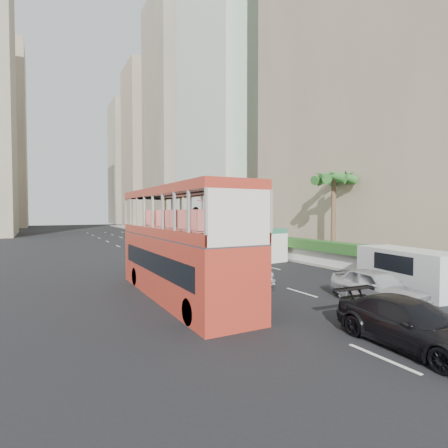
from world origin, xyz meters
TOP-DOWN VIEW (x-y plane):
  - ground_plane at (0.00, 0.00)m, footprint 200.00×200.00m
  - double_decker_bus at (-6.00, 0.00)m, footprint 2.50×11.00m
  - car_silver_lane_a at (-2.25, 1.17)m, footprint 2.09×4.68m
  - car_silver_lane_b at (1.05, -5.15)m, footprint 2.09×4.49m
  - car_black at (-2.21, -8.87)m, footprint 2.25×4.88m
  - van_asset at (0.84, 16.92)m, footprint 2.74×4.93m
  - minibus_near at (0.99, 10.43)m, footprint 2.46×5.91m
  - minibus_far at (4.38, 9.55)m, footprint 2.55×6.09m
  - panel_van_near at (4.49, -4.32)m, footprint 3.04×5.53m
  - panel_van_far at (4.20, 22.87)m, footprint 2.44×5.51m
  - sidewalk at (9.00, 25.00)m, footprint 6.00×120.00m
  - kerb_wall at (6.20, 14.00)m, footprint 0.30×44.00m
  - hedge at (6.20, 14.00)m, footprint 1.10×44.00m
  - palm_tree at (7.80, 4.00)m, footprint 0.36×0.36m
  - shell_station at (10.00, 23.00)m, footprint 6.50×8.00m
  - tower_stripe at (18.00, 34.00)m, footprint 16.00×18.00m
  - tower_mid at (18.00, 58.00)m, footprint 16.00×16.00m
  - tower_far_a at (17.00, 82.00)m, footprint 14.00×14.00m
  - tower_far_b at (17.00, 104.00)m, footprint 14.00×14.00m

SIDE VIEW (x-z plane):
  - ground_plane at x=0.00m, z-range 0.00..0.00m
  - car_silver_lane_a at x=-2.25m, z-range -0.75..0.75m
  - car_silver_lane_b at x=1.05m, z-range -0.74..0.74m
  - car_black at x=-2.21m, z-range -0.69..0.69m
  - van_asset at x=0.84m, z-range -0.65..0.65m
  - sidewalk at x=9.00m, z-range 0.00..0.18m
  - kerb_wall at x=6.20m, z-range 0.18..1.18m
  - panel_van_near at x=4.49m, z-range 0.00..2.09m
  - panel_van_far at x=4.20m, z-range 0.00..2.16m
  - minibus_near at x=0.99m, z-range 0.00..2.55m
  - minibus_far at x=4.38m, z-range 0.00..2.63m
  - hedge at x=6.20m, z-range 1.18..1.88m
  - double_decker_bus at x=-6.00m, z-range 0.00..5.06m
  - shell_station at x=10.00m, z-range 0.00..5.50m
  - palm_tree at x=7.80m, z-range 0.18..6.58m
  - tower_far_b at x=17.00m, z-range 0.00..40.00m
  - tower_far_a at x=17.00m, z-range 0.00..44.00m
  - tower_mid at x=18.00m, z-range 0.00..50.00m
  - tower_stripe at x=18.00m, z-range 0.00..58.00m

